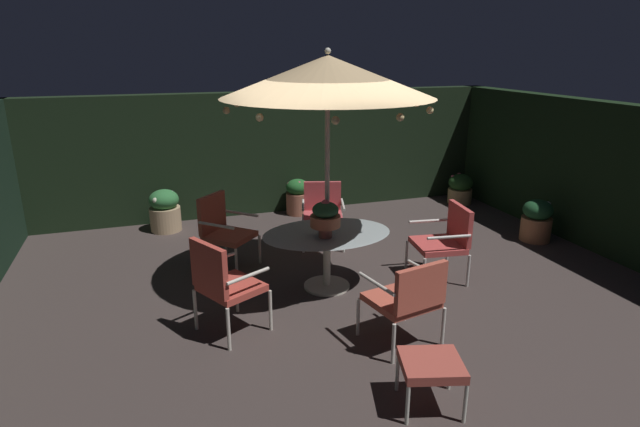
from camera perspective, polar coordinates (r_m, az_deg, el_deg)
The scene contains 16 objects.
ground_plane at distance 6.58m, azimuth 1.30°, elevation -7.82°, with size 8.52×6.94×0.02m, color #403532.
hedge_backdrop_rear at distance 9.30m, azimuth -5.59°, elevation 6.67°, with size 8.52×0.30×2.12m, color black.
hedge_backdrop_right at distance 8.48m, azimuth 28.59°, elevation 3.50°, with size 0.30×6.94×2.12m, color black.
patio_dining_table at distance 6.28m, azimuth 0.77°, elevation -3.27°, with size 1.57×1.13×0.72m.
patio_umbrella at distance 5.87m, azimuth 0.85°, elevation 14.75°, with size 2.39×2.39×2.83m.
centerpiece_planter at distance 5.99m, azimuth 0.59°, elevation -0.31°, with size 0.35×0.35×0.45m.
patio_chair_north at distance 5.16m, azimuth 9.62°, elevation -8.93°, with size 0.76×0.73×0.92m.
patio_chair_northeast at distance 6.74m, azimuth 13.64°, elevation -2.56°, with size 0.69×0.73×0.96m.
patio_chair_east at distance 7.74m, azimuth 0.30°, elevation 0.41°, with size 0.76×0.75×0.91m.
patio_chair_southeast at distance 7.04m, azimuth -10.62°, elevation -1.50°, with size 0.83×0.83×0.98m.
patio_chair_south at distance 5.35m, azimuth -10.64°, elevation -7.24°, with size 0.78×0.79×1.03m.
ottoman_footrest at distance 4.46m, azimuth 12.12°, elevation -16.07°, with size 0.59×0.57×0.43m.
potted_plant_left_near at distance 9.21m, azimuth -2.48°, elevation 1.91°, with size 0.41×0.42×0.63m.
potted_plant_back_left at distance 8.58m, azimuth 22.68°, elevation -0.67°, with size 0.45×0.45×0.64m.
potted_plant_right_near at distance 10.22m, azimuth 15.13°, elevation 2.68°, with size 0.45×0.45×0.56m.
potted_plant_back_right at distance 8.70m, azimuth -16.66°, elevation 0.33°, with size 0.49×0.49×0.68m.
Camera 1 is at (-2.01, -5.59, 2.83)m, focal length 29.17 mm.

